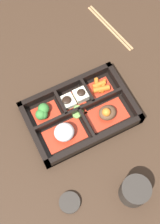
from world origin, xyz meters
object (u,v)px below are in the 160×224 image
Objects in this scene: chopsticks at (110,27)px; tea_cup at (135,191)px; sauce_dish at (70,203)px; bowl_rice at (64,133)px.

tea_cup is at bearing 67.31° from chopsticks.
sauce_dish is (0.15, -0.05, -0.03)m from tea_cup.
tea_cup is 0.16m from sauce_dish.
bowl_rice is 0.17m from sauce_dish.
chopsticks is at bearing -129.48° from sauce_dish.
bowl_rice is at bearing 42.61° from chopsticks.
tea_cup is 1.34× the size of sauce_dish.
bowl_rice is at bearing -111.69° from sauce_dish.
bowl_rice reaches higher than chopsticks.
tea_cup is 0.34× the size of chopsticks.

